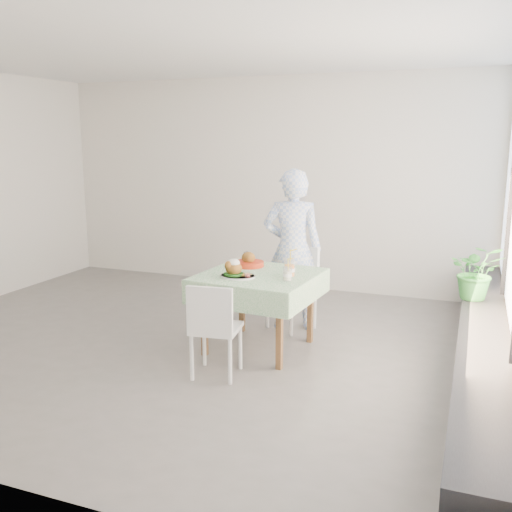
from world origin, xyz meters
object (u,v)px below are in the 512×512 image
at_px(cafe_table, 259,302).
at_px(juice_cup_orange, 290,269).
at_px(chair_far, 292,303).
at_px(diner, 292,250).
at_px(chair_near, 216,347).
at_px(potted_plant, 477,272).
at_px(main_dish, 236,271).

height_order(cafe_table, juice_cup_orange, juice_cup_orange).
distance_m(chair_far, diner, 0.58).
distance_m(diner, juice_cup_orange, 0.74).
distance_m(chair_near, juice_cup_orange, 1.02).
bearing_deg(cafe_table, diner, 82.35).
bearing_deg(chair_far, diner, 119.57).
xyz_separation_m(chair_near, potted_plant, (2.03, 1.45, 0.51)).
relative_size(main_dish, potted_plant, 0.63).
bearing_deg(potted_plant, cafe_table, -159.23).
bearing_deg(chair_far, chair_near, -99.01).
bearing_deg(juice_cup_orange, cafe_table, -177.17).
xyz_separation_m(chair_far, main_dish, (-0.27, -0.91, 0.53)).
relative_size(chair_far, chair_near, 1.07).
bearing_deg(juice_cup_orange, diner, 105.53).
bearing_deg(juice_cup_orange, chair_far, 104.99).
relative_size(chair_near, juice_cup_orange, 2.73).
bearing_deg(diner, chair_near, 68.10).
bearing_deg(cafe_table, juice_cup_orange, 2.83).
relative_size(diner, potted_plant, 3.20).
height_order(chair_far, juice_cup_orange, juice_cup_orange).
distance_m(chair_far, juice_cup_orange, 0.90).
bearing_deg(potted_plant, chair_far, -179.36).
height_order(cafe_table, diner, diner).
bearing_deg(chair_near, cafe_table, 80.97).
bearing_deg(potted_plant, diner, 179.88).
bearing_deg(main_dish, cafe_table, 52.63).
height_order(cafe_table, main_dish, main_dish).
xyz_separation_m(diner, juice_cup_orange, (0.20, -0.72, -0.04)).
xyz_separation_m(diner, potted_plant, (1.82, -0.00, -0.08)).
relative_size(chair_near, diner, 0.48).
xyz_separation_m(chair_near, juice_cup_orange, (0.41, 0.74, 0.56)).
relative_size(chair_near, main_dish, 2.44).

